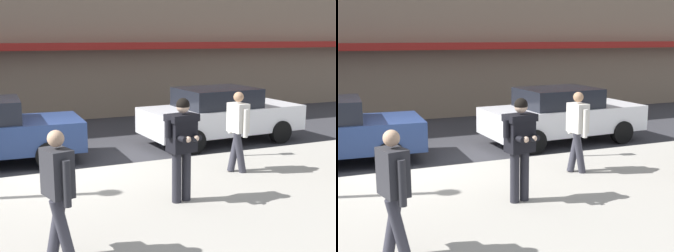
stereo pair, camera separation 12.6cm
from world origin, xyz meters
The scene contains 8 objects.
ground_plane centered at (0.00, 0.00, 0.00)m, with size 80.00×80.00×0.00m, color #333338.
sidewalk centered at (1.00, -2.85, 0.07)m, with size 32.00×5.30×0.14m, color #A8A399.
curb_paint_line centered at (1.00, 0.05, 0.00)m, with size 28.00×0.12×0.01m, color silver.
parked_sedan_far centered at (4.75, 1.40, 0.79)m, with size 4.59×2.10×1.54m.
man_texting_on_phone centered at (1.53, -2.89, 1.25)m, with size 0.64×0.62×1.81m.
pedestrian_in_light_coat centered at (3.35, -1.74, 1.11)m, with size 0.36×0.60×1.70m.
pedestrian_with_bag centered at (-0.81, -4.20, 1.11)m, with size 0.40×0.72×1.70m.
parking_meter centered at (4.08, -0.60, 0.97)m, with size 0.12×0.18×1.27m.
Camera 2 is at (-1.65, -9.90, 2.96)m, focal length 50.00 mm.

